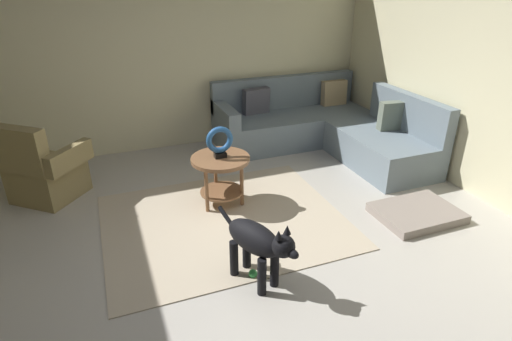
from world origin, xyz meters
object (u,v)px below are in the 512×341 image
(dog, at_px, (258,243))
(sectional_couch, at_px, (324,129))
(armchair, at_px, (43,171))
(dog_bed_mat, at_px, (417,213))
(side_table, at_px, (221,168))
(dog_toy_ball, at_px, (253,273))
(torus_sculpture, at_px, (220,141))

(dog, bearing_deg, sectional_couch, -152.96)
(armchair, bearing_deg, dog_bed_mat, 12.95)
(sectional_couch, distance_m, side_table, 2.01)
(side_table, distance_m, dog_toy_ball, 1.29)
(side_table, height_order, dog_toy_ball, side_table)
(dog, bearing_deg, side_table, -118.10)
(sectional_couch, xyz_separation_m, armchair, (-3.49, -0.17, 0.03))
(dog_bed_mat, relative_size, dog, 1.00)
(dog, height_order, dog_toy_ball, dog)
(side_table, height_order, torus_sculpture, torus_sculpture)
(side_table, xyz_separation_m, torus_sculpture, (-0.00, -0.00, 0.29))
(dog_bed_mat, distance_m, dog_toy_ball, 1.88)
(side_table, distance_m, torus_sculpture, 0.29)
(armchair, relative_size, dog, 1.25)
(torus_sculpture, xyz_separation_m, dog_bed_mat, (1.75, -0.96, -0.67))
(torus_sculpture, bearing_deg, dog_toy_ball, -95.35)
(sectional_couch, bearing_deg, side_table, -151.03)
(armchair, xyz_separation_m, dog_bed_mat, (3.47, -1.76, -0.28))
(sectional_couch, relative_size, dog, 2.82)
(torus_sculpture, bearing_deg, side_table, 75.96)
(armchair, xyz_separation_m, torus_sculpture, (1.73, -0.80, 0.39))
(sectional_couch, distance_m, dog, 2.94)
(armchair, xyz_separation_m, dog_toy_ball, (1.61, -2.03, -0.29))
(sectional_couch, height_order, torus_sculpture, sectional_couch)
(torus_sculpture, relative_size, dog, 0.41)
(torus_sculpture, relative_size, dog_toy_ball, 4.61)
(side_table, distance_m, dog, 1.30)
(armchair, bearing_deg, side_table, 14.93)
(armchair, relative_size, dog_toy_ball, 14.12)
(dog_toy_ball, bearing_deg, dog, -78.48)
(torus_sculpture, bearing_deg, dog, -94.42)
(sectional_couch, xyz_separation_m, dog, (-1.86, -2.27, 0.09))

